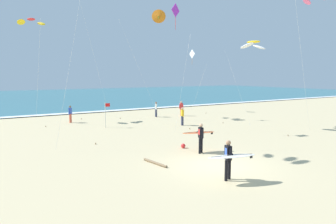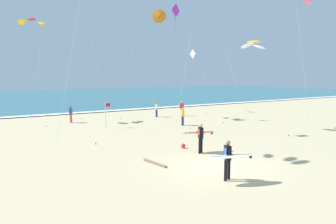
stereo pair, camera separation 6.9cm
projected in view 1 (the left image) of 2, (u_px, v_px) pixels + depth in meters
ground_plane at (217, 166)px, 15.25m from camera, size 160.00×160.00×0.00m
ocean_water at (34, 97)px, 60.75m from camera, size 160.00×60.00×0.08m
shoreline_foam at (77, 113)px, 35.72m from camera, size 160.00×1.32×0.01m
surfer_lead at (230, 157)px, 12.88m from camera, size 2.12×1.17×1.71m
surfer_trailing at (200, 135)px, 17.69m from camera, size 2.02×1.15×1.71m
kite_arc_scarlet_near at (31, 22)px, 29.04m from camera, size 2.45×4.93×9.63m
kite_arc_golden_mid at (253, 45)px, 25.74m from camera, size 2.82×3.68×7.20m
kite_diamond_ivory_far at (193, 56)px, 37.16m from camera, size 0.06×3.32×7.42m
kite_delta_amber_high at (159, 17)px, 30.29m from camera, size 4.01×2.57×10.74m
kite_diamond_violet_outer at (176, 17)px, 22.86m from camera, size 2.41×0.98×9.57m
bystander_yellow_top at (182, 116)px, 27.25m from camera, size 0.25×0.49×1.59m
bystander_blue_top at (70, 114)px, 28.80m from camera, size 0.38×0.37×1.59m
bystander_white_top at (156, 109)px, 32.71m from camera, size 0.29×0.46×1.59m
bystander_red_top at (181, 108)px, 33.61m from camera, size 0.50×0.22×1.59m
lifeguard_flag at (106, 113)px, 26.05m from camera, size 0.45×0.05×2.10m
beach_ball at (183, 146)px, 18.86m from camera, size 0.28×0.28×0.28m
driftwood_log at (155, 163)px, 15.50m from camera, size 0.38×1.76×0.12m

